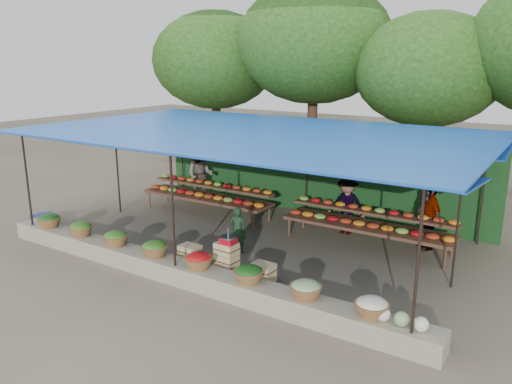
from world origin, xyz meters
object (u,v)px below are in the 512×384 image
Objects in this scene: blue_crate_front at (42,221)px; blue_crate_back at (49,218)px; weighing_scale at (228,240)px; crate_counter at (226,263)px; vendor_seated at (238,230)px.

blue_crate_front is 1.19× the size of blue_crate_back.
weighing_scale is at bearing 7.71° from blue_crate_front.
blue_crate_front is 0.31m from blue_crate_back.
crate_counter reaches higher than blue_crate_front.
weighing_scale is at bearing 0.00° from crate_counter.
blue_crate_back is (-6.34, 0.24, -0.18)m from crate_counter.
blue_crate_back is at bearing 177.88° from weighing_scale.
blue_crate_front reaches higher than blue_crate_back.
weighing_scale is 0.78× the size of blue_crate_back.
crate_counter reaches higher than blue_crate_back.
blue_crate_back is (-6.42, 0.24, -0.72)m from weighing_scale.
vendor_seated is 2.11× the size of blue_crate_front.
weighing_scale is 6.46m from blue_crate_back.
blue_crate_back is at bearing 114.81° from blue_crate_front.
crate_counter is at bearing 9.85° from blue_crate_back.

